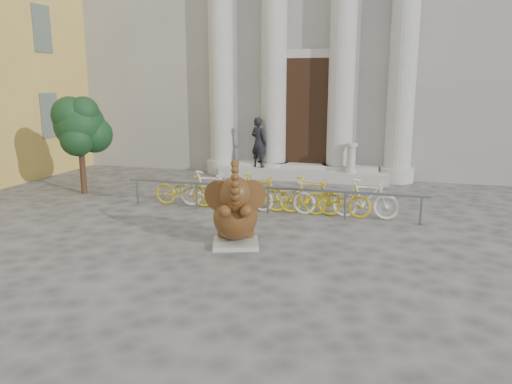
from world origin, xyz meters
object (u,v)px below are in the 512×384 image
(elephant_statue, at_px, (236,215))
(bike_rack, at_px, (270,193))
(tree, at_px, (80,126))
(pedestrian, at_px, (259,142))

(elephant_statue, distance_m, bike_rack, 2.99)
(tree, bearing_deg, elephant_statue, -29.97)
(elephant_statue, height_order, tree, tree)
(tree, distance_m, pedestrian, 6.13)
(bike_rack, distance_m, pedestrian, 5.07)
(elephant_statue, relative_size, pedestrian, 1.05)
(bike_rack, distance_m, tree, 6.27)
(bike_rack, height_order, tree, tree)
(elephant_statue, xyz_separation_m, tree, (-6.10, 3.52, 1.39))
(elephant_statue, height_order, pedestrian, pedestrian)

